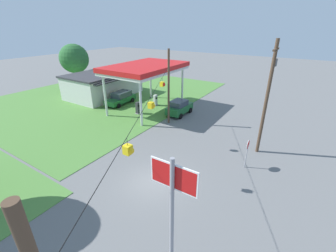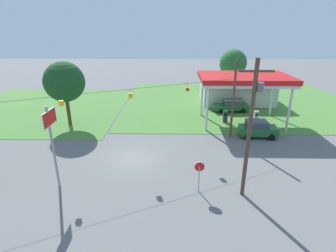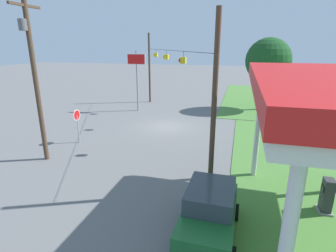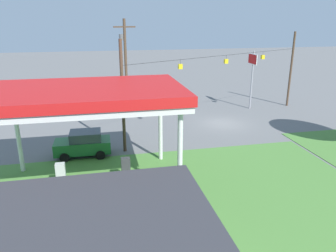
# 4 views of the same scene
# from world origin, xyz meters

# --- Properties ---
(ground_plane) EXTENTS (160.00, 160.00, 0.00)m
(ground_plane) POSITION_xyz_m (0.00, 0.00, 0.00)
(ground_plane) COLOR slate
(grass_verge_station_corner) EXTENTS (36.00, 28.00, 0.04)m
(grass_verge_station_corner) POSITION_xyz_m (14.23, 19.92, 0.02)
(grass_verge_station_corner) COLOR #4C7F38
(grass_verge_station_corner) RESTS_ON ground
(grass_verge_opposite_corner) EXTENTS (24.00, 24.00, 0.04)m
(grass_verge_opposite_corner) POSITION_xyz_m (-16.00, 16.00, 0.02)
(grass_verge_opposite_corner) COLOR #4C7F38
(grass_verge_opposite_corner) RESTS_ON ground
(gas_station_canopy) EXTENTS (10.79, 7.04, 6.06)m
(gas_station_canopy) POSITION_xyz_m (12.23, 9.96, 5.54)
(gas_station_canopy) COLOR silver
(gas_station_canopy) RESTS_ON ground
(gas_station_store) EXTENTS (11.25, 7.97, 3.73)m
(gas_station_store) POSITION_xyz_m (13.78, 19.90, 1.88)
(gas_station_store) COLOR silver
(gas_station_store) RESTS_ON ground
(fuel_pump_near) EXTENTS (0.71, 0.56, 1.56)m
(fuel_pump_near) POSITION_xyz_m (10.29, 9.96, 0.74)
(fuel_pump_near) COLOR gray
(fuel_pump_near) RESTS_ON ground
(fuel_pump_far) EXTENTS (0.71, 0.56, 1.56)m
(fuel_pump_far) POSITION_xyz_m (14.18, 9.96, 0.74)
(fuel_pump_far) COLOR gray
(fuel_pump_far) RESTS_ON ground
(car_at_pumps_front) EXTENTS (4.07, 2.17, 1.90)m
(car_at_pumps_front) POSITION_xyz_m (12.98, 5.31, 0.97)
(car_at_pumps_front) COLOR #1E602D
(car_at_pumps_front) RESTS_ON ground
(car_at_pumps_rear) EXTENTS (5.01, 2.28, 1.82)m
(car_at_pumps_rear) POSITION_xyz_m (12.04, 14.61, 0.93)
(car_at_pumps_rear) COLOR #1E602D
(car_at_pumps_rear) RESTS_ON ground
(stop_sign_roadside) EXTENTS (0.80, 0.08, 2.50)m
(stop_sign_roadside) POSITION_xyz_m (5.57, -5.18, 1.81)
(stop_sign_roadside) COLOR #99999E
(stop_sign_roadside) RESTS_ON ground
(stop_sign_overhead) EXTENTS (0.22, 2.03, 6.42)m
(stop_sign_overhead) POSITION_xyz_m (-5.02, -4.71, 4.53)
(stop_sign_overhead) COLOR gray
(stop_sign_overhead) RESTS_ON ground
(utility_pole_main) EXTENTS (2.20, 0.44, 9.77)m
(utility_pole_main) POSITION_xyz_m (8.78, -5.44, 5.46)
(utility_pole_main) COLOR #4C3828
(utility_pole_main) RESTS_ON ground
(signal_span_gantry) EXTENTS (20.12, 10.24, 8.41)m
(signal_span_gantry) POSITION_xyz_m (0.00, -0.01, 4.52)
(signal_span_gantry) COLOR #4C3828
(signal_span_gantry) RESTS_ON ground
(tree_behind_station) EXTENTS (4.98, 4.98, 7.73)m
(tree_behind_station) POSITION_xyz_m (14.63, 27.66, 5.22)
(tree_behind_station) COLOR #4C3828
(tree_behind_station) RESTS_ON ground
(tree_west_verge) EXTENTS (4.77, 4.77, 7.79)m
(tree_west_verge) POSITION_xyz_m (-9.24, 8.75, 5.39)
(tree_west_verge) COLOR #4C3828
(tree_west_verge) RESTS_ON ground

